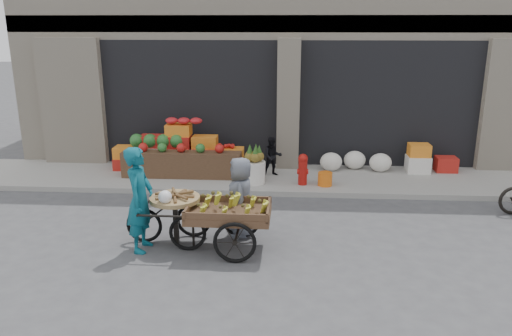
# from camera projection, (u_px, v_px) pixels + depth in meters

# --- Properties ---
(ground) EXTENTS (80.00, 80.00, 0.00)m
(ground) POSITION_uv_depth(u_px,v_px,m) (286.00, 261.00, 7.91)
(ground) COLOR #424244
(ground) RESTS_ON ground
(sidewalk) EXTENTS (18.00, 2.20, 0.12)m
(sidewalk) POSITION_uv_depth(u_px,v_px,m) (287.00, 179.00, 11.82)
(sidewalk) COLOR gray
(sidewalk) RESTS_ON ground
(building) EXTENTS (14.00, 6.45, 7.00)m
(building) POSITION_uv_depth(u_px,v_px,m) (290.00, 32.00, 14.66)
(building) COLOR beige
(building) RESTS_ON ground
(fruit_display) EXTENTS (3.10, 1.12, 1.24)m
(fruit_display) POSITION_uv_depth(u_px,v_px,m) (185.00, 150.00, 12.07)
(fruit_display) COLOR #B21F18
(fruit_display) RESTS_ON sidewalk
(pineapple_bin) EXTENTS (0.52, 0.52, 0.50)m
(pineapple_bin) POSITION_uv_depth(u_px,v_px,m) (254.00, 172.00, 11.30)
(pineapple_bin) COLOR silver
(pineapple_bin) RESTS_ON sidewalk
(fire_hydrant) EXTENTS (0.22, 0.22, 0.71)m
(fire_hydrant) POSITION_uv_depth(u_px,v_px,m) (303.00, 168.00, 11.15)
(fire_hydrant) COLOR #A5140F
(fire_hydrant) RESTS_ON sidewalk
(orange_bucket) EXTENTS (0.32, 0.32, 0.30)m
(orange_bucket) POSITION_uv_depth(u_px,v_px,m) (325.00, 179.00, 11.13)
(orange_bucket) COLOR orange
(orange_bucket) RESTS_ON sidewalk
(right_bay_goods) EXTENTS (3.35, 0.60, 0.70)m
(right_bay_goods) POSITION_uv_depth(u_px,v_px,m) (395.00, 160.00, 12.13)
(right_bay_goods) COLOR silver
(right_bay_goods) RESTS_ON sidewalk
(seated_person) EXTENTS (0.51, 0.43, 0.93)m
(seated_person) POSITION_uv_depth(u_px,v_px,m) (273.00, 156.00, 11.79)
(seated_person) COLOR black
(seated_person) RESTS_ON sidewalk
(banana_cart) EXTENTS (2.33, 1.04, 0.97)m
(banana_cart) POSITION_uv_depth(u_px,v_px,m) (226.00, 210.00, 8.12)
(banana_cart) COLOR brown
(banana_cart) RESTS_ON ground
(vendor_woman) EXTENTS (0.45, 0.66, 1.75)m
(vendor_woman) POSITION_uv_depth(u_px,v_px,m) (140.00, 199.00, 8.07)
(vendor_woman) COLOR #0D5768
(vendor_woman) RESTS_ON ground
(tricycle_cart) EXTENTS (1.42, 0.85, 0.95)m
(tricycle_cart) POSITION_uv_depth(u_px,v_px,m) (175.00, 212.00, 8.39)
(tricycle_cart) COLOR #9E7F51
(tricycle_cart) RESTS_ON ground
(vendor_grey) EXTENTS (0.53, 0.74, 1.42)m
(vendor_grey) POSITION_uv_depth(u_px,v_px,m) (241.00, 197.00, 8.70)
(vendor_grey) COLOR slate
(vendor_grey) RESTS_ON ground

